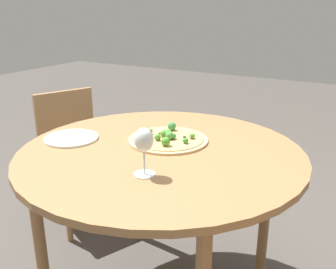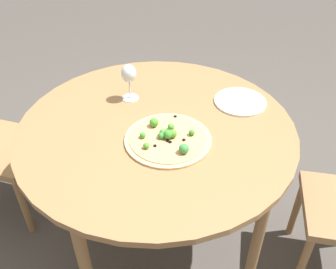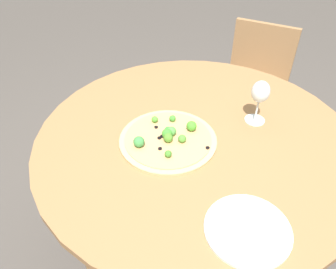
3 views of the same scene
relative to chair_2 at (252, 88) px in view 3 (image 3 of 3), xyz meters
name	(u,v)px [view 3 (image 3 of 3)]	position (x,y,z in m)	size (l,w,h in m)	color
ground_plane	(188,248)	(0.80, -0.47, -0.46)	(12.00, 12.00, 0.00)	#4C4742
dining_table	(195,150)	(0.80, -0.47, 0.24)	(1.20, 1.20, 0.78)	olive
chair_2	(252,88)	(0.00, 0.00, 0.00)	(0.55, 0.55, 0.84)	#997047
pizza	(168,138)	(0.83, -0.58, 0.32)	(0.36, 0.36, 0.05)	tan
wine_glass	(260,94)	(0.73, -0.23, 0.44)	(0.08, 0.08, 0.18)	silver
plate_near	(248,230)	(1.22, -0.39, 0.32)	(0.24, 0.24, 0.01)	silver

